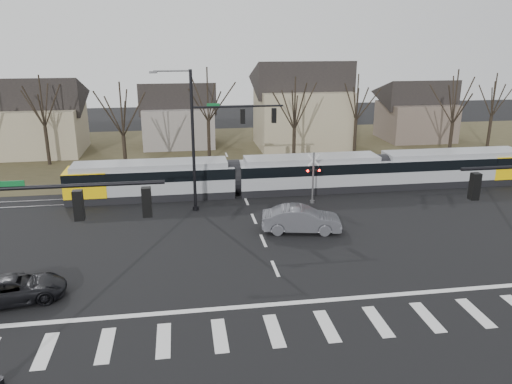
{
  "coord_description": "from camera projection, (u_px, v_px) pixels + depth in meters",
  "views": [
    {
      "loc": [
        -4.91,
        -22.74,
        12.42
      ],
      "look_at": [
        0.0,
        9.0,
        2.3
      ],
      "focal_mm": 35.0,
      "sensor_mm": 36.0,
      "label": 1
    }
  ],
  "objects": [
    {
      "name": "house_d",
      "position": [
        417.0,
        107.0,
        61.18
      ],
      "size": [
        8.64,
        7.56,
        7.65
      ],
      "color": "brown",
      "rests_on": "ground"
    },
    {
      "name": "tree_row",
      "position": [
        250.0,
        114.0,
        49.18
      ],
      "size": [
        59.2,
        7.2,
        10.0
      ],
      "color": "black",
      "rests_on": "ground"
    },
    {
      "name": "signal_pole_far",
      "position": [
        215.0,
        134.0,
        35.6
      ],
      "size": [
        9.28,
        0.44,
        10.2
      ],
      "color": "black",
      "rests_on": "ground"
    },
    {
      "name": "sedan",
      "position": [
        301.0,
        219.0,
        32.79
      ],
      "size": [
        3.65,
        5.82,
        1.71
      ],
      "primitive_type": "imported",
      "rotation": [
        0.0,
        0.0,
        1.39
      ],
      "color": "#4E4F56",
      "rests_on": "ground"
    },
    {
      "name": "house_b",
      "position": [
        178.0,
        111.0,
        57.9
      ],
      "size": [
        8.64,
        7.56,
        7.65
      ],
      "color": "gray",
      "rests_on": "ground"
    },
    {
      "name": "tram",
      "position": [
        309.0,
        172.0,
        41.29
      ],
      "size": [
        38.56,
        2.86,
        2.92
      ],
      "color": "gray",
      "rests_on": "ground"
    },
    {
      "name": "house_a",
      "position": [
        37.0,
        113.0,
        53.68
      ],
      "size": [
        9.72,
        8.64,
        8.6
      ],
      "color": "gray",
      "rests_on": "ground"
    },
    {
      "name": "suv",
      "position": [
        15.0,
        289.0,
        24.2
      ],
      "size": [
        4.08,
        5.63,
        1.32
      ],
      "primitive_type": "imported",
      "rotation": [
        0.0,
        0.0,
        1.78
      ],
      "color": "black",
      "rests_on": "ground"
    },
    {
      "name": "lane_dashes",
      "position": [
        243.0,
        193.0,
        40.96
      ],
      "size": [
        0.18,
        30.0,
        0.01
      ],
      "color": "silver",
      "rests_on": "ground"
    },
    {
      "name": "ground",
      "position": [
        282.0,
        286.0,
        25.88
      ],
      "size": [
        140.0,
        140.0,
        0.0
      ],
      "primitive_type": "plane",
      "color": "black"
    },
    {
      "name": "rail_pair",
      "position": [
        243.0,
        194.0,
        40.77
      ],
      "size": [
        90.0,
        1.52,
        0.06
      ],
      "color": "#59595E",
      "rests_on": "ground"
    },
    {
      "name": "signal_pole_near_left",
      "position": [
        22.0,
        241.0,
        17.0
      ],
      "size": [
        9.28,
        0.44,
        10.2
      ],
      "color": "black",
      "rests_on": "ground"
    },
    {
      "name": "grass_verge",
      "position": [
        225.0,
        151.0,
        56.04
      ],
      "size": [
        140.0,
        28.0,
        0.01
      ],
      "primitive_type": "cube",
      "color": "#38331E",
      "rests_on": "ground"
    },
    {
      "name": "stop_line",
      "position": [
        290.0,
        303.0,
        24.18
      ],
      "size": [
        28.0,
        0.35,
        0.01
      ],
      "primitive_type": "cube",
      "color": "silver",
      "rests_on": "ground"
    },
    {
      "name": "house_c",
      "position": [
        302.0,
        101.0,
        56.73
      ],
      "size": [
        10.8,
        8.64,
        10.1
      ],
      "color": "gray",
      "rests_on": "ground"
    },
    {
      "name": "crosswalk",
      "position": [
        301.0,
        328.0,
        22.11
      ],
      "size": [
        27.0,
        2.6,
        0.01
      ],
      "color": "silver",
      "rests_on": "ground"
    },
    {
      "name": "rail_crossing_signal",
      "position": [
        313.0,
        179.0,
        38.1
      ],
      "size": [
        1.08,
        0.36,
        4.0
      ],
      "color": "#59595B",
      "rests_on": "ground"
    }
  ]
}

